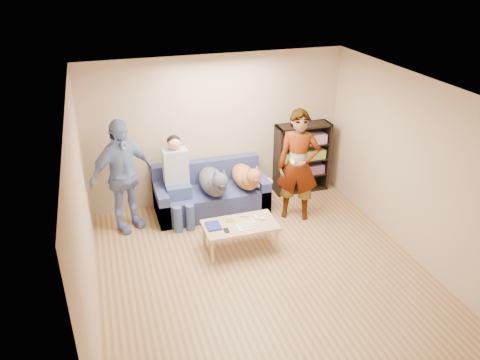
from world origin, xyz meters
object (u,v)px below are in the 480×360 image
object	(u,v)px
sofa	(211,195)
dog_tan	(246,177)
person_standing_left	(122,176)
bookshelf	(302,156)
person_standing_right	(298,166)
person_seated	(177,177)
coffee_table	(240,227)
camera_silver	(230,220)
dog_gray	(214,182)
notebook_blue	(213,226)

from	to	relation	value
sofa	dog_tan	world-z (taller)	dog_tan
person_standing_left	bookshelf	world-z (taller)	person_standing_left
sofa	dog_tan	size ratio (longest dim) A/B	1.64
person_standing_right	bookshelf	size ratio (longest dim) A/B	1.44
person_standing_left	person_seated	bearing A→B (deg)	-23.55
coffee_table	person_standing_right	bearing A→B (deg)	27.80
dog_tan	sofa	bearing A→B (deg)	162.04
person_standing_right	coffee_table	distance (m)	1.46
person_standing_left	camera_silver	xyz separation A→B (m)	(1.45, -1.00, -0.48)
person_seated	camera_silver	bearing A→B (deg)	-60.54
camera_silver	dog_gray	bearing A→B (deg)	90.27
person_standing_left	dog_tan	world-z (taller)	person_standing_left
person_standing_right	bookshelf	bearing A→B (deg)	88.41
bookshelf	camera_silver	bearing A→B (deg)	-141.96
person_standing_left	dog_tan	xyz separation A→B (m)	(2.03, -0.02, -0.30)
bookshelf	notebook_blue	bearing A→B (deg)	-144.61
coffee_table	person_seated	bearing A→B (deg)	121.38
person_standing_left	person_seated	size ratio (longest dim) A/B	1.26
coffee_table	bookshelf	distance (m)	2.28
person_standing_left	sofa	bearing A→B (deg)	-19.68
notebook_blue	camera_silver	size ratio (longest dim) A/B	2.36
notebook_blue	bookshelf	world-z (taller)	bookshelf
bookshelf	person_standing_left	bearing A→B (deg)	-172.92
camera_silver	coffee_table	bearing A→B (deg)	-45.00
sofa	person_seated	distance (m)	0.77
person_standing_right	camera_silver	size ratio (longest dim) A/B	17.05
person_standing_right	person_seated	distance (m)	1.98
person_standing_left	camera_silver	size ratio (longest dim) A/B	16.85
person_standing_left	notebook_blue	bearing A→B (deg)	-68.69
notebook_blue	coffee_table	world-z (taller)	notebook_blue
person_standing_right	notebook_blue	bearing A→B (deg)	-133.35
notebook_blue	person_standing_right	bearing A→B (deg)	19.96
camera_silver	bookshelf	distance (m)	2.29
dog_gray	bookshelf	bearing A→B (deg)	14.82
person_standing_right	notebook_blue	distance (m)	1.77
notebook_blue	sofa	bearing A→B (deg)	77.65
person_standing_left	dog_gray	bearing A→B (deg)	-29.21
person_standing_left	person_standing_right	bearing A→B (deg)	-36.43
notebook_blue	dog_gray	bearing A→B (deg)	74.53
person_standing_left	person_seated	distance (m)	0.88
person_standing_right	dog_tan	world-z (taller)	person_standing_right
dog_gray	sofa	bearing A→B (deg)	91.09
person_standing_right	bookshelf	distance (m)	1.05
person_standing_right	sofa	distance (m)	1.61
person_standing_left	person_seated	xyz separation A→B (m)	(0.87, 0.04, -0.15)
notebook_blue	bookshelf	size ratio (longest dim) A/B	0.20
sofa	coffee_table	bearing A→B (deg)	-84.28
sofa	dog_gray	bearing A→B (deg)	-88.91
notebook_blue	coffee_table	xyz separation A→B (m)	(0.40, -0.05, -0.06)
notebook_blue	coffee_table	bearing A→B (deg)	-7.13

